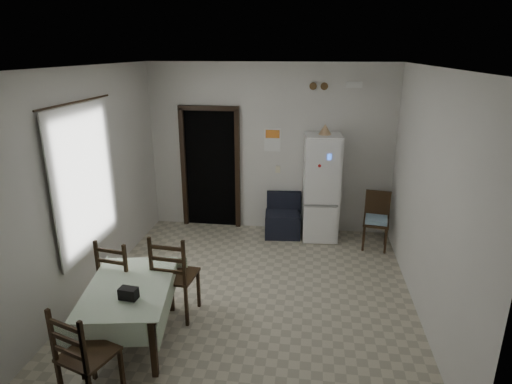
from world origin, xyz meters
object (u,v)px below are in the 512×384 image
Objects in this scene: dining_table at (131,313)px; navy_seat at (283,215)px; corner_chair at (376,221)px; dining_chair_far_left at (123,275)px; dining_chair_near_head at (88,353)px; fridge at (321,188)px; dining_chair_far_right at (176,274)px.

navy_seat is at bearing 55.03° from dining_table.
dining_chair_far_left is at bearing -136.64° from corner_chair.
dining_chair_near_head reaches higher than navy_seat.
navy_seat is 1.56m from corner_chair.
dining_chair_far_left is 1.01× the size of dining_chair_near_head.
fridge is 0.83m from navy_seat.
navy_seat is at bearing -114.97° from dining_chair_far_left.
dining_chair_far_right is 1.08× the size of dining_chair_near_head.
dining_chair_far_left is at bearing -59.50° from dining_chair_near_head.
navy_seat is 0.72× the size of dining_chair_near_head.
dining_chair_near_head is at bearing -122.68° from fridge.
navy_seat is at bearing -91.56° from dining_chair_near_head.
dining_chair_near_head is (-0.03, -0.85, 0.16)m from dining_table.
dining_table is (-2.06, -3.08, -0.55)m from fridge.
dining_chair_far_left is at bearing -128.87° from navy_seat.
dining_chair_far_left reaches higher than navy_seat.
navy_seat is at bearing 175.21° from fridge.
dining_table is 0.62m from dining_chair_far_left.
fridge is 1.94× the size of corner_chair.
fridge reaches higher than navy_seat.
fridge is 3.51m from dining_chair_far_left.
dining_table is 0.68m from dining_chair_far_right.
dining_chair_far_right is (-1.72, -2.52, -0.35)m from fridge.
dining_chair_far_right reaches higher than dining_chair_far_left.
navy_seat is 0.71× the size of dining_chair_far_left.
dining_table is at bearing 63.99° from dining_chair_far_right.
fridge is 1.36× the size of dining_table.
dining_chair_far_left is (-3.26, -2.27, 0.05)m from corner_chair.
corner_chair is 0.84× the size of dining_chair_far_right.
corner_chair is 0.70× the size of dining_table.
fridge is 1.77× the size of dining_chair_near_head.
dining_chair_far_left is at bearing 111.16° from dining_table.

